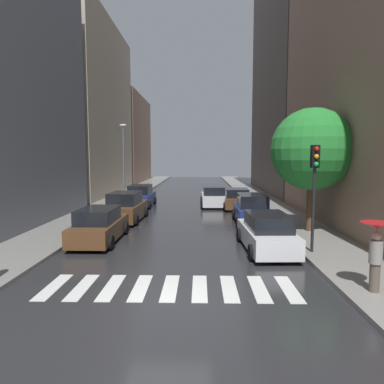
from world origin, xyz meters
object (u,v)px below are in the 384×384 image
parked_car_right_second (252,210)px  car_midroad (213,197)px  street_tree_right (312,149)px  lamp_post_left (124,157)px  parked_car_left_second (126,208)px  parked_car_left_third (141,196)px  traffic_light_right_corner (315,175)px  parked_car_right_third (237,199)px  parked_car_right_nearest (267,233)px  pedestrian_foreground (376,243)px  parked_car_left_nearest (99,226)px

parked_car_right_second → car_midroad: parked_car_right_second is taller
street_tree_right → lamp_post_left: bearing=137.0°
parked_car_left_second → street_tree_right: street_tree_right is taller
parked_car_left_third → traffic_light_right_corner: 16.82m
parked_car_right_third → parked_car_right_nearest: bearing=-177.7°
parked_car_right_nearest → parked_car_right_second: bearing=-4.6°
parked_car_right_nearest → parked_car_left_third: bearing=27.8°
parked_car_left_second → parked_car_right_second: size_ratio=1.00×
parked_car_left_second → parked_car_right_third: (7.45, 5.38, -0.11)m
parked_car_right_third → car_midroad: size_ratio=0.95×
car_midroad → lamp_post_left: size_ratio=0.66×
street_tree_right → lamp_post_left: size_ratio=0.96×
lamp_post_left → parked_car_right_third: bearing=-16.1°
parked_car_left_second → parked_car_left_third: size_ratio=1.03×
parked_car_right_third → street_tree_right: size_ratio=0.65×
parked_car_right_second → pedestrian_foreground: pedestrian_foreground is taller
parked_car_left_nearest → parked_car_right_third: size_ratio=1.13×
parked_car_right_second → street_tree_right: 5.08m
parked_car_left_third → parked_car_right_second: parked_car_right_second is taller
parked_car_left_nearest → pedestrian_foreground: (9.70, -6.30, 0.80)m
parked_car_left_third → car_midroad: bearing=-86.3°
street_tree_right → car_midroad: bearing=114.9°
parked_car_right_nearest → pedestrian_foreground: (2.14, -4.89, 0.80)m
parked_car_right_second → parked_car_right_third: (-0.24, 6.13, -0.09)m
parked_car_left_third → parked_car_right_nearest: parked_car_left_third is taller
parked_car_left_second → traffic_light_right_corner: 12.04m
parked_car_left_third → parked_car_left_nearest: bearing=-179.2°
parked_car_left_third → pedestrian_foreground: bearing=-150.9°
parked_car_right_third → pedestrian_foreground: size_ratio=2.06×
traffic_light_right_corner → street_tree_right: bearing=74.3°
parked_car_right_second → traffic_light_right_corner: size_ratio=1.07×
street_tree_right → traffic_light_right_corner: bearing=-105.7°
parked_car_left_third → traffic_light_right_corner: traffic_light_right_corner is taller
parked_car_left_nearest → lamp_post_left: bearing=7.4°
car_midroad → street_tree_right: size_ratio=0.69×
parked_car_right_third → lamp_post_left: size_ratio=0.63×
traffic_light_right_corner → lamp_post_left: lamp_post_left is taller
parked_car_left_nearest → parked_car_right_nearest: (7.56, -1.41, -0.00)m
parked_car_left_third → parked_car_left_second: bearing=-178.0°
parked_car_left_third → lamp_post_left: lamp_post_left is taller
parked_car_right_second → traffic_light_right_corner: bearing=-166.5°
parked_car_left_nearest → parked_car_right_nearest: 7.69m
parked_car_left_second → street_tree_right: (10.33, -3.29, 3.52)m
street_tree_right → parked_car_right_third: bearing=108.4°
lamp_post_left → traffic_light_right_corner: bearing=-54.6°
parked_car_right_nearest → pedestrian_foreground: size_ratio=2.32×
parked_car_left_nearest → parked_car_left_second: bearing=-1.2°
parked_car_left_nearest → pedestrian_foreground: bearing=-123.0°
parked_car_right_third → car_midroad: (-1.74, 1.29, 0.02)m
parked_car_right_nearest → traffic_light_right_corner: size_ratio=1.08×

